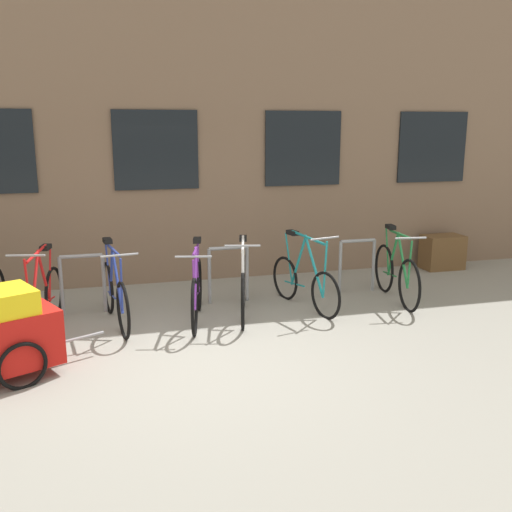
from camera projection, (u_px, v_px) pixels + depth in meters
ground_plane at (191, 358)px, 6.24m from camera, size 42.00×42.00×0.00m
storefront_building at (140, 127)px, 11.76m from camera, size 28.00×6.54×4.95m
bike_rack at (158, 273)px, 7.88m from camera, size 6.60×0.05×0.82m
bicycle_purple at (197, 291)px, 7.38m from camera, size 0.53×1.70×1.05m
bicycle_blue at (115, 294)px, 7.25m from camera, size 0.44×1.76×1.07m
bicycle_red at (42, 300)px, 7.03m from camera, size 0.50×1.63×1.08m
bicycle_teal at (304, 281)px, 7.91m from camera, size 0.55×1.61×1.10m
bicycle_white at (243, 286)px, 7.60m from camera, size 0.56×1.69×1.08m
bicycle_green at (396, 273)px, 8.25m from camera, size 0.44×1.71×1.08m
bike_trailer at (7, 332)px, 5.65m from camera, size 1.44×0.93×0.94m
planter_box at (442, 252)px, 10.11m from camera, size 0.70×0.44×0.60m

